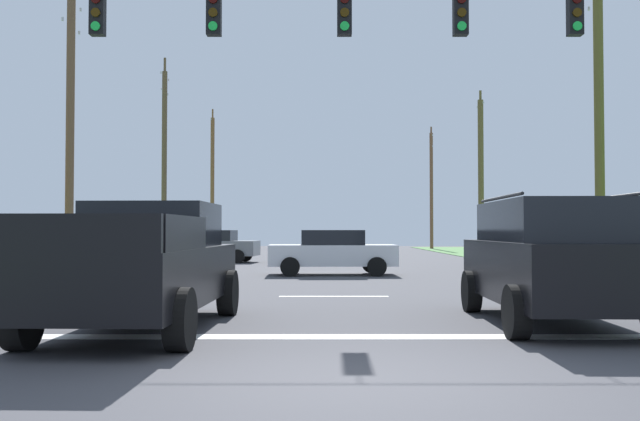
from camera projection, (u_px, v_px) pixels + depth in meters
ground_plane at (349, 383)px, 6.81m from camera, size 120.00×120.00×0.00m
stop_bar_stripe at (339, 337)px, 9.78m from camera, size 14.78×0.45×0.01m
lane_dash_0 at (331, 296)px, 15.78m from camera, size 2.50×0.15×0.01m
lane_dash_1 at (326, 275)px, 23.29m from camera, size 2.50×0.15×0.01m
lane_dash_2 at (324, 265)px, 30.10m from camera, size 2.50×0.15×0.01m
lane_dash_3 at (323, 260)px, 35.09m from camera, size 2.50×0.15×0.01m
lane_dash_4 at (321, 253)px, 46.58m from camera, size 2.50×0.15×0.01m
overhead_signal_span at (325, 98)px, 15.23m from camera, size 17.30×0.31×7.75m
pickup_truck at (141, 266)px, 10.55m from camera, size 2.41×5.45×1.95m
suv_black at (548, 258)px, 11.13m from camera, size 2.32×4.85×2.05m
distant_car_crossing_white at (329, 252)px, 23.48m from camera, size 4.35×2.12×1.52m
distant_car_oncoming at (209, 246)px, 32.70m from camera, size 4.45×2.35×1.52m
distant_car_far_parked at (522, 248)px, 28.81m from camera, size 2.10×4.34×1.52m
utility_pole_mid_right at (595, 114)px, 22.96m from camera, size 0.32×1.61×10.84m
utility_pole_far_right at (478, 176)px, 40.41m from camera, size 0.33×1.60×9.71m
utility_pole_near_left at (428, 187)px, 56.53m from camera, size 0.27×1.65×10.01m
utility_pole_far_left at (67, 124)px, 24.59m from camera, size 0.30×1.97×10.79m
utility_pole_distant_right at (161, 159)px, 39.73m from camera, size 0.30×1.98×11.49m
utility_pole_distant_left at (209, 181)px, 57.51m from camera, size 0.33×1.89×11.65m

